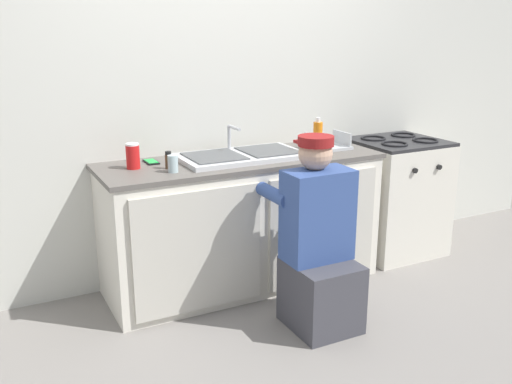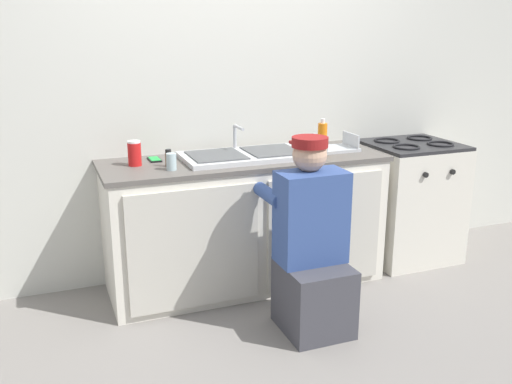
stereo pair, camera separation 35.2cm
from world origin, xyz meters
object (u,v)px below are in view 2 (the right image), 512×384
object	(u,v)px
dish_rack_tray	(335,147)
water_glass	(171,162)
soap_bottle_orange	(322,140)
plumber_person	(312,252)
spice_bottle_pepper	(169,158)
cell_phone	(155,159)
stove_range	(409,200)
soda_cup_red	(135,153)
sink_double_basin	(245,155)

from	to	relation	value
dish_rack_tray	water_glass	size ratio (longest dim) A/B	2.80
soap_bottle_orange	water_glass	size ratio (longest dim) A/B	2.50
plumber_person	spice_bottle_pepper	bearing A→B (deg)	135.30
plumber_person	cell_phone	bearing A→B (deg)	129.70
cell_phone	dish_rack_tray	world-z (taller)	dish_rack_tray
cell_phone	water_glass	bearing A→B (deg)	-81.60
stove_range	water_glass	size ratio (longest dim) A/B	8.83
soap_bottle_orange	soda_cup_red	bearing A→B (deg)	170.28
dish_rack_tray	spice_bottle_pepper	xyz separation A→B (m)	(-1.16, -0.05, 0.03)
stove_range	plumber_person	xyz separation A→B (m)	(-1.15, -0.70, 0.02)
stove_range	cell_phone	xyz separation A→B (m)	(-1.85, 0.14, 0.43)
soap_bottle_orange	soda_cup_red	distance (m)	1.18
sink_double_basin	water_glass	xyz separation A→B (m)	(-0.51, -0.15, 0.03)
plumber_person	soda_cup_red	distance (m)	1.22
spice_bottle_pepper	dish_rack_tray	bearing A→B (deg)	2.53
stove_range	spice_bottle_pepper	xyz separation A→B (m)	(-1.80, -0.05, 0.48)
stove_range	soda_cup_red	bearing A→B (deg)	178.61
plumber_person	soap_bottle_orange	world-z (taller)	soap_bottle_orange
soap_bottle_orange	dish_rack_tray	bearing A→B (deg)	39.65
stove_range	plumber_person	size ratio (longest dim) A/B	0.80
soda_cup_red	water_glass	world-z (taller)	soda_cup_red
soap_bottle_orange	water_glass	bearing A→B (deg)	179.57
soda_cup_red	soap_bottle_orange	bearing A→B (deg)	-9.72
plumber_person	dish_rack_tray	size ratio (longest dim) A/B	3.94
stove_range	soap_bottle_orange	distance (m)	0.99
stove_range	soap_bottle_orange	bearing A→B (deg)	-169.50
plumber_person	dish_rack_tray	world-z (taller)	plumber_person
soap_bottle_orange	spice_bottle_pepper	xyz separation A→B (m)	(-0.98, 0.10, -0.06)
soda_cup_red	plumber_person	bearing A→B (deg)	-41.68
dish_rack_tray	spice_bottle_pepper	world-z (taller)	dish_rack_tray
soap_bottle_orange	cell_phone	world-z (taller)	soap_bottle_orange
cell_phone	spice_bottle_pepper	bearing A→B (deg)	-76.54
cell_phone	soda_cup_red	distance (m)	0.18
soap_bottle_orange	spice_bottle_pepper	bearing A→B (deg)	174.18
soap_bottle_orange	soda_cup_red	size ratio (longest dim) A/B	1.64
dish_rack_tray	spice_bottle_pepper	distance (m)	1.17
sink_double_basin	cell_phone	size ratio (longest dim) A/B	5.71
stove_range	spice_bottle_pepper	size ratio (longest dim) A/B	8.41
sink_double_basin	spice_bottle_pepper	size ratio (longest dim) A/B	7.62
cell_phone	soda_cup_red	world-z (taller)	soda_cup_red
water_glass	spice_bottle_pepper	bearing A→B (deg)	87.31
dish_rack_tray	cell_phone	bearing A→B (deg)	173.18
stove_range	soap_bottle_orange	size ratio (longest dim) A/B	3.53
sink_double_basin	plumber_person	bearing A→B (deg)	-78.32
soap_bottle_orange	spice_bottle_pepper	size ratio (longest dim) A/B	2.38
stove_range	water_glass	distance (m)	1.87
sink_double_basin	spice_bottle_pepper	bearing A→B (deg)	-173.93
sink_double_basin	cell_phone	xyz separation A→B (m)	(-0.55, 0.14, -0.01)
cell_phone	water_glass	world-z (taller)	water_glass
plumber_person	spice_bottle_pepper	size ratio (longest dim) A/B	10.52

